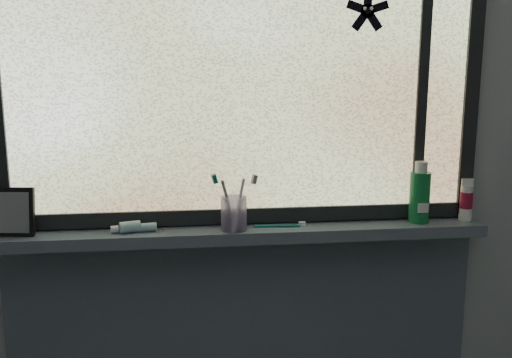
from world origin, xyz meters
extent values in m
cube|color=#9EA3A8|center=(0.00, 1.30, 1.25)|extent=(3.00, 0.01, 2.50)
cube|color=#4C5765|center=(0.00, 1.23, 1.00)|extent=(1.62, 0.14, 0.04)
cube|color=silver|center=(0.00, 1.28, 1.53)|extent=(1.50, 0.01, 1.00)
cube|color=black|center=(0.00, 1.28, 1.05)|extent=(1.60, 0.03, 0.05)
cube|color=black|center=(0.78, 1.28, 1.53)|extent=(0.05, 0.03, 1.10)
cube|color=black|center=(0.60, 1.28, 1.53)|extent=(0.03, 0.03, 1.00)
cube|color=black|center=(-0.73, 1.23, 1.10)|extent=(0.13, 0.08, 0.15)
cylinder|color=#C0AEE6|center=(-0.04, 1.21, 1.08)|extent=(0.10, 0.10, 0.11)
cylinder|color=#21AF5B|center=(0.59, 1.23, 1.13)|extent=(0.09, 0.09, 0.17)
cylinder|color=silver|center=(0.77, 1.24, 1.10)|extent=(0.05, 0.05, 0.10)
camera|label=1|loc=(-0.18, -0.58, 1.55)|focal=40.00mm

